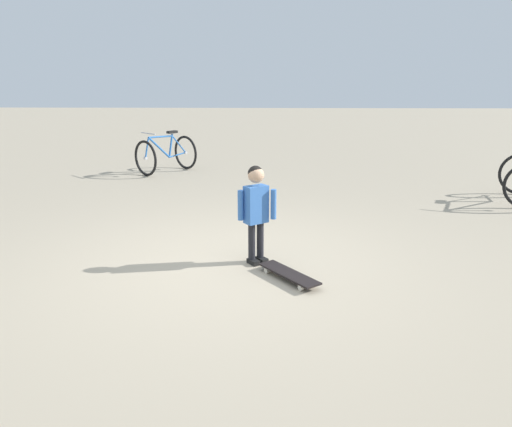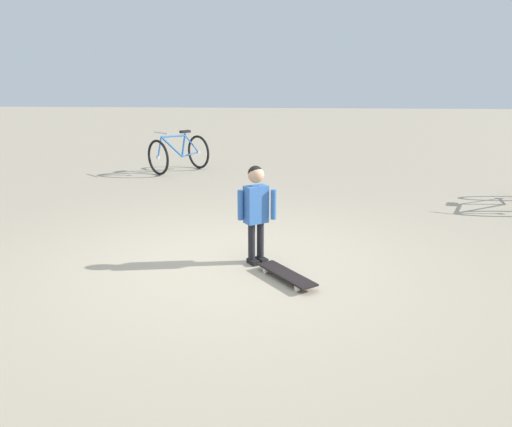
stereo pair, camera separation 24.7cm
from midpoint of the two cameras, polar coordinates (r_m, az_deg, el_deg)
ground_plane at (r=5.44m, az=-2.30°, el=-5.72°), size 50.00×50.00×0.00m
child_person at (r=5.27m, az=1.35°, el=1.10°), size 0.27×0.41×1.06m
skateboard at (r=5.01m, az=4.93°, el=-6.96°), size 0.72×0.61×0.07m
bicycle_mid at (r=10.52m, az=-8.10°, el=6.78°), size 1.27×1.24×0.85m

